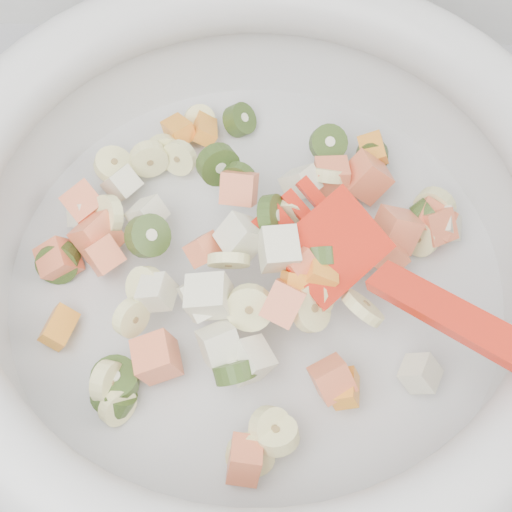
{
  "coord_description": "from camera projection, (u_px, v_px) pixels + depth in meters",
  "views": [
    {
      "loc": [
        -0.15,
        1.27,
        1.37
      ],
      "look_at": [
        -0.16,
        1.5,
        0.95
      ],
      "focal_mm": 55.0,
      "sensor_mm": 36.0,
      "label": 1
    }
  ],
  "objects": [
    {
      "name": "mixing_bowl",
      "position": [
        256.0,
        246.0,
        0.47
      ],
      "size": [
        0.41,
        0.4,
        0.15
      ],
      "color": "beige",
      "rests_on": "counter"
    }
  ]
}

